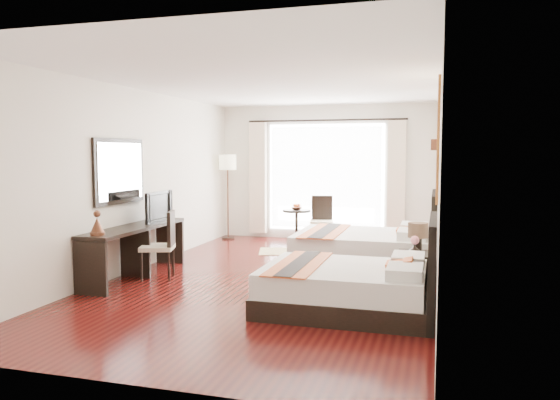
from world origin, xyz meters
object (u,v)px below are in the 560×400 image
(side_table, at_px, (297,226))
(window_chair, at_px, (322,230))
(bed_near, at_px, (353,286))
(floor_lamp, at_px, (228,168))
(desk_chair, at_px, (159,258))
(fruit_bowl, at_px, (297,208))
(vase, at_px, (415,252))
(bed_far, at_px, (369,249))
(nightstand, at_px, (414,273))
(console_desk, at_px, (135,252))
(table_lamp, at_px, (418,233))
(television, at_px, (154,206))

(side_table, xyz_separation_m, window_chair, (0.55, -0.12, -0.04))
(bed_near, distance_m, floor_lamp, 5.73)
(desk_chair, distance_m, fruit_bowl, 3.85)
(vase, height_order, window_chair, window_chair)
(bed_far, bearing_deg, bed_near, -87.59)
(nightstand, height_order, fruit_bowl, fruit_bowl)
(window_chair, bearing_deg, console_desk, -39.25)
(bed_far, relative_size, side_table, 3.27)
(console_desk, bearing_deg, window_chair, 60.41)
(vase, bearing_deg, table_lamp, 83.91)
(bed_near, xyz_separation_m, nightstand, (0.65, 1.03, -0.03))
(desk_chair, bearing_deg, window_chair, -132.88)
(table_lamp, xyz_separation_m, vase, (-0.03, -0.26, -0.21))
(vase, distance_m, television, 4.00)
(vase, xyz_separation_m, television, (-3.95, 0.51, 0.42))
(fruit_bowl, relative_size, window_chair, 0.22)
(television, relative_size, side_table, 1.23)
(fruit_bowl, bearing_deg, floor_lamp, 179.35)
(side_table, bearing_deg, window_chair, -12.53)
(nightstand, bearing_deg, side_table, 125.45)
(desk_chair, bearing_deg, vase, 162.35)
(floor_lamp, bearing_deg, fruit_bowl, -0.65)
(bed_near, relative_size, bed_far, 0.91)
(bed_near, distance_m, fruit_bowl, 4.86)
(bed_far, height_order, side_table, bed_far)
(vase, height_order, television, television)
(bed_far, bearing_deg, floor_lamp, 146.25)
(console_desk, xyz_separation_m, television, (0.02, 0.55, 0.61))
(desk_chair, bearing_deg, table_lamp, 166.49)
(console_desk, relative_size, side_table, 3.31)
(bed_near, height_order, desk_chair, bed_near)
(television, distance_m, desk_chair, 0.94)
(vase, xyz_separation_m, side_table, (-2.48, 3.66, -0.24))
(table_lamp, relative_size, side_table, 0.62)
(bed_far, relative_size, fruit_bowl, 10.09)
(console_desk, height_order, desk_chair, desk_chair)
(bed_far, bearing_deg, window_chair, 120.21)
(television, bearing_deg, bed_near, -113.23)
(floor_lamp, bearing_deg, vase, -42.69)
(desk_chair, distance_m, floor_lamp, 3.90)
(console_desk, xyz_separation_m, side_table, (1.49, 3.70, -0.05))
(table_lamp, relative_size, floor_lamp, 0.23)
(nightstand, relative_size, console_desk, 0.25)
(floor_lamp, bearing_deg, side_table, -0.18)
(vase, height_order, side_table, side_table)
(bed_near, xyz_separation_m, side_table, (-1.82, 4.50, 0.04))
(fruit_bowl, bearing_deg, side_table, 118.73)
(table_lamp, bearing_deg, nightstand, -113.88)
(floor_lamp, bearing_deg, bed_near, -53.63)
(bed_near, height_order, console_desk, bed_near)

